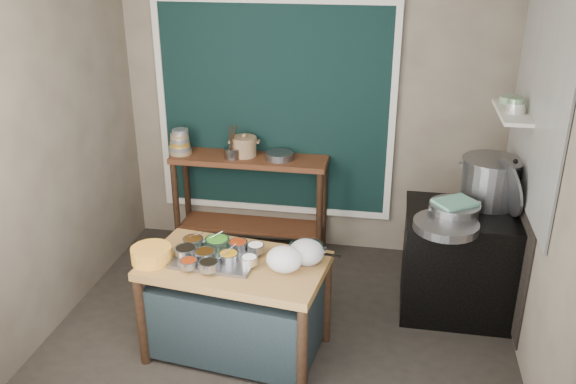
% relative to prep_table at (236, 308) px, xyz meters
% --- Properties ---
extents(floor, '(3.50, 3.00, 0.02)m').
position_rel_prep_table_xyz_m(floor, '(0.27, 0.30, -0.39)').
color(floor, black).
rests_on(floor, ground).
extents(back_wall, '(3.50, 0.02, 2.80)m').
position_rel_prep_table_xyz_m(back_wall, '(0.27, 1.81, 1.02)').
color(back_wall, '#786D5C').
rests_on(back_wall, floor).
extents(left_wall, '(0.02, 3.00, 2.80)m').
position_rel_prep_table_xyz_m(left_wall, '(-1.49, 0.30, 1.02)').
color(left_wall, '#786D5C').
rests_on(left_wall, floor).
extents(right_wall, '(0.02, 3.00, 2.80)m').
position_rel_prep_table_xyz_m(right_wall, '(2.03, 0.30, 1.02)').
color(right_wall, '#786D5C').
rests_on(right_wall, floor).
extents(curtain_panel, '(2.10, 0.02, 1.90)m').
position_rel_prep_table_xyz_m(curtain_panel, '(-0.08, 1.77, 0.98)').
color(curtain_panel, black).
rests_on(curtain_panel, back_wall).
extents(curtain_frame, '(2.22, 0.03, 2.02)m').
position_rel_prep_table_xyz_m(curtain_frame, '(-0.08, 1.76, 0.98)').
color(curtain_frame, beige).
rests_on(curtain_frame, back_wall).
extents(tile_panel, '(0.02, 1.70, 1.70)m').
position_rel_prep_table_xyz_m(tile_panel, '(2.01, 0.85, 1.48)').
color(tile_panel, '#B2B2AA').
rests_on(tile_panel, right_wall).
extents(soot_patch, '(0.01, 1.30, 1.30)m').
position_rel_prep_table_xyz_m(soot_patch, '(2.01, 0.95, 0.32)').
color(soot_patch, black).
rests_on(soot_patch, right_wall).
extents(wall_shelf, '(0.22, 0.70, 0.03)m').
position_rel_prep_table_xyz_m(wall_shelf, '(1.90, 1.15, 1.23)').
color(wall_shelf, beige).
rests_on(wall_shelf, right_wall).
extents(prep_table, '(1.33, 0.87, 0.75)m').
position_rel_prep_table_xyz_m(prep_table, '(0.00, 0.00, 0.00)').
color(prep_table, olive).
rests_on(prep_table, floor).
extents(back_counter, '(1.45, 0.40, 0.95)m').
position_rel_prep_table_xyz_m(back_counter, '(-0.28, 1.58, 0.10)').
color(back_counter, '#512917').
rests_on(back_counter, floor).
extents(stove_block, '(0.90, 0.68, 0.85)m').
position_rel_prep_table_xyz_m(stove_block, '(1.62, 0.85, 0.05)').
color(stove_block, black).
rests_on(stove_block, floor).
extents(stove_top, '(0.92, 0.69, 0.03)m').
position_rel_prep_table_xyz_m(stove_top, '(1.62, 0.85, 0.49)').
color(stove_top, black).
rests_on(stove_top, stove_block).
extents(condiment_tray, '(0.59, 0.44, 0.03)m').
position_rel_prep_table_xyz_m(condiment_tray, '(-0.14, 0.01, 0.39)').
color(condiment_tray, gray).
rests_on(condiment_tray, prep_table).
extents(condiment_bowls, '(0.61, 0.47, 0.07)m').
position_rel_prep_table_xyz_m(condiment_bowls, '(-0.15, 0.02, 0.43)').
color(condiment_bowls, silver).
rests_on(condiment_bowls, condiment_tray).
extents(yellow_basin, '(0.30, 0.30, 0.11)m').
position_rel_prep_table_xyz_m(yellow_basin, '(-0.57, -0.09, 0.43)').
color(yellow_basin, '#C87124').
rests_on(yellow_basin, prep_table).
extents(saucepan, '(0.25, 0.25, 0.12)m').
position_rel_prep_table_xyz_m(saucepan, '(0.49, 0.12, 0.44)').
color(saucepan, gray).
rests_on(saucepan, prep_table).
extents(plastic_bag_a, '(0.30, 0.28, 0.18)m').
position_rel_prep_table_xyz_m(plastic_bag_a, '(0.36, -0.06, 0.47)').
color(plastic_bag_a, white).
rests_on(plastic_bag_a, prep_table).
extents(plastic_bag_b, '(0.27, 0.24, 0.18)m').
position_rel_prep_table_xyz_m(plastic_bag_b, '(0.49, 0.07, 0.47)').
color(plastic_bag_b, white).
rests_on(plastic_bag_b, prep_table).
extents(bowl_stack, '(0.21, 0.21, 0.24)m').
position_rel_prep_table_xyz_m(bowl_stack, '(-0.93, 1.55, 0.68)').
color(bowl_stack, tan).
rests_on(bowl_stack, back_counter).
extents(utensil_cup, '(0.20, 0.20, 0.10)m').
position_rel_prep_table_xyz_m(utensil_cup, '(-0.42, 1.52, 0.62)').
color(utensil_cup, gray).
rests_on(utensil_cup, back_counter).
extents(ceramic_crock, '(0.28, 0.28, 0.16)m').
position_rel_prep_table_xyz_m(ceramic_crock, '(-0.33, 1.60, 0.66)').
color(ceramic_crock, '#816146').
rests_on(ceramic_crock, back_counter).
extents(wide_bowl, '(0.27, 0.27, 0.06)m').
position_rel_prep_table_xyz_m(wide_bowl, '(0.01, 1.57, 0.61)').
color(wide_bowl, gray).
rests_on(wide_bowl, back_counter).
extents(stock_pot, '(0.48, 0.48, 0.37)m').
position_rel_prep_table_xyz_m(stock_pot, '(1.79, 1.05, 0.69)').
color(stock_pot, gray).
rests_on(stock_pot, stove_top).
extents(pot_lid, '(0.23, 0.46, 0.44)m').
position_rel_prep_table_xyz_m(pot_lid, '(1.90, 0.86, 0.72)').
color(pot_lid, gray).
rests_on(pot_lid, stove_top).
extents(steamer, '(0.50, 0.50, 0.12)m').
position_rel_prep_table_xyz_m(steamer, '(1.51, 0.71, 0.57)').
color(steamer, gray).
rests_on(steamer, stove_top).
extents(green_cloth, '(0.36, 0.34, 0.02)m').
position_rel_prep_table_xyz_m(green_cloth, '(1.51, 0.71, 0.64)').
color(green_cloth, '#5B957A').
rests_on(green_cloth, steamer).
extents(shallow_pan, '(0.59, 0.59, 0.06)m').
position_rel_prep_table_xyz_m(shallow_pan, '(1.44, 0.51, 0.54)').
color(shallow_pan, gray).
rests_on(shallow_pan, stove_top).
extents(shelf_bowl_stack, '(0.14, 0.14, 0.11)m').
position_rel_prep_table_xyz_m(shelf_bowl_stack, '(1.90, 1.09, 1.29)').
color(shelf_bowl_stack, silver).
rests_on(shelf_bowl_stack, wall_shelf).
extents(shelf_bowl_green, '(0.19, 0.19, 0.06)m').
position_rel_prep_table_xyz_m(shelf_bowl_green, '(1.90, 1.36, 1.27)').
color(shelf_bowl_green, gray).
rests_on(shelf_bowl_green, wall_shelf).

